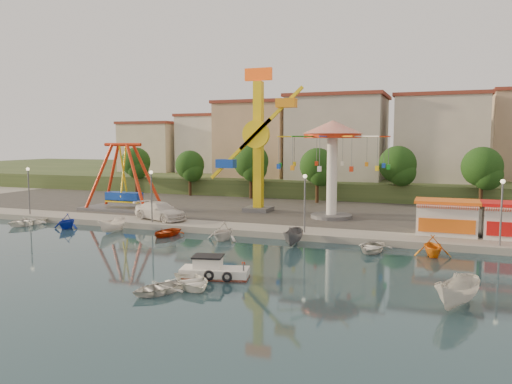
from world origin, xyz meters
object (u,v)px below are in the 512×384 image
at_px(pirate_ship_ride, 124,178).
at_px(kamikaze_tower, 261,144).
at_px(wave_swinger, 332,147).
at_px(rowboat_a, 192,281).
at_px(van, 160,211).
at_px(cabin_motorboat, 213,271).
at_px(skiff, 458,293).

distance_m(pirate_ship_ride, kamikaze_tower, 17.00).
bearing_deg(kamikaze_tower, wave_swinger, -11.21).
distance_m(rowboat_a, van, 23.14).
xyz_separation_m(cabin_motorboat, van, (-13.87, 16.27, 1.11)).
xyz_separation_m(cabin_motorboat, skiff, (14.77, -0.82, 0.42)).
xyz_separation_m(rowboat_a, skiff, (15.07, 1.62, 0.43)).
relative_size(kamikaze_tower, wave_swinger, 1.42).
bearing_deg(van, cabin_motorboat, -120.56).
height_order(kamikaze_tower, wave_swinger, kamikaze_tower).
distance_m(pirate_ship_ride, skiff, 43.03).
relative_size(wave_swinger, skiff, 2.70).
bearing_deg(rowboat_a, skiff, -40.67).
bearing_deg(pirate_ship_ride, rowboat_a, -47.71).
bearing_deg(wave_swinger, van, -156.20).
relative_size(cabin_motorboat, skiff, 1.08).
bearing_deg(rowboat_a, wave_swinger, 36.47).
distance_m(cabin_motorboat, rowboat_a, 2.46).
xyz_separation_m(pirate_ship_ride, kamikaze_tower, (16.02, 3.98, 4.05)).
xyz_separation_m(kamikaze_tower, skiff, (20.69, -26.15, -7.61)).
bearing_deg(cabin_motorboat, van, 117.01).
bearing_deg(van, rowboat_a, -125.05).
relative_size(kamikaze_tower, van, 2.59).
xyz_separation_m(pirate_ship_ride, van, (8.07, -5.08, -2.87)).
bearing_deg(skiff, wave_swinger, 138.02).
bearing_deg(skiff, van, 171.04).
bearing_deg(kamikaze_tower, pirate_ship_ride, -166.04).
height_order(wave_swinger, skiff, wave_swinger).
xyz_separation_m(wave_swinger, van, (-16.64, -7.34, -6.67)).
height_order(skiff, van, van).
xyz_separation_m(wave_swinger, cabin_motorboat, (-2.77, -23.61, -7.78)).
bearing_deg(kamikaze_tower, van, -131.26).
distance_m(cabin_motorboat, skiff, 14.80).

